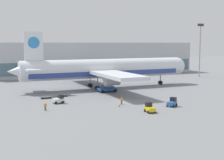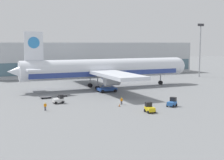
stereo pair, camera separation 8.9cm
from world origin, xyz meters
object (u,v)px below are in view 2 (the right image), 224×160
airplane_main (104,69)px  baggage_dolly_lead (46,97)px  baggage_tug_mid (59,100)px  ground_crew_near (45,106)px  traffic_cone_near (119,105)px  baggage_dolly_second (62,95)px  baggage_tug_far (149,108)px  baggage_tug_foreground (172,102)px  ground_crew_far (122,100)px  light_mast (200,46)px  scissor_lift_loader (107,85)px

airplane_main → baggage_dolly_lead: bearing=-152.0°
airplane_main → baggage_tug_mid: size_ratio=22.27×
ground_crew_near → traffic_cone_near: 15.99m
baggage_tug_mid → baggage_dolly_second: (2.89, 8.63, -0.49)m
baggage_tug_mid → baggage_tug_far: same height
baggage_tug_foreground → ground_crew_far: (-9.33, 6.31, 0.09)m
baggage_tug_foreground → baggage_dolly_lead: (-23.47, 20.94, -0.49)m
light_mast → ground_crew_near: size_ratio=12.86×
light_mast → traffic_cone_near: size_ratio=31.91×
baggage_dolly_lead → ground_crew_near: 14.44m
airplane_main → baggage_tug_far: bearing=-97.6°
baggage_tug_far → traffic_cone_near: baggage_tug_far is taller
light_mast → baggage_dolly_second: size_ratio=5.79×
baggage_tug_far → baggage_dolly_lead: size_ratio=0.68×
scissor_lift_loader → baggage_dolly_second: bearing=-170.4°
baggage_tug_foreground → baggage_dolly_lead: size_ratio=0.75×
baggage_dolly_second → baggage_dolly_lead: bearing=-169.9°
light_mast → baggage_dolly_lead: (-68.62, -25.88, -12.25)m
light_mast → traffic_cone_near: light_mast is taller
airplane_main → traffic_cone_near: size_ratio=85.55×
baggage_tug_foreground → baggage_dolly_lead: baggage_tug_foreground is taller
baggage_dolly_second → airplane_main: bearing=28.5°
baggage_tug_foreground → traffic_cone_near: 11.61m
baggage_dolly_lead → traffic_cone_near: traffic_cone_near is taller
baggage_dolly_second → baggage_tug_foreground: bearing=-52.7°
baggage_dolly_lead → ground_crew_far: (14.14, -14.64, 0.57)m
baggage_tug_foreground → baggage_dolly_lead: 31.46m
baggage_tug_far → baggage_dolly_second: (-11.54, 25.14, -0.49)m
baggage_dolly_lead → traffic_cone_near: bearing=-55.5°
scissor_lift_loader → ground_crew_far: (-3.95, -18.19, -0.97)m
light_mast → ground_crew_far: light_mast is taller
baggage_dolly_lead → ground_crew_far: ground_crew_far is taller
baggage_tug_far → ground_crew_far: baggage_tug_far is taller
scissor_lift_loader → traffic_cone_near: size_ratio=7.71×
traffic_cone_near → baggage_dolly_lead: bearing=128.1°
light_mast → ground_crew_near: 82.85m
baggage_dolly_lead → baggage_tug_far: bearing=-60.2°
baggage_dolly_lead → baggage_dolly_second: same height
baggage_tug_mid → baggage_dolly_lead: size_ratio=0.70×
baggage_dolly_second → ground_crew_near: bearing=-119.5°
baggage_tug_mid → baggage_dolly_lead: baggage_tug_mid is taller
baggage_tug_mid → ground_crew_near: baggage_tug_mid is taller
baggage_dolly_lead → scissor_lift_loader: bearing=7.4°
ground_crew_near → scissor_lift_loader: bearing=-137.1°
light_mast → baggage_tug_mid: (-67.14, -33.44, -11.76)m
light_mast → scissor_lift_loader: light_mast is taller
scissor_lift_loader → ground_crew_near: 27.52m
light_mast → airplane_main: size_ratio=0.37×
light_mast → baggage_dolly_lead: bearing=-159.3°
light_mast → baggage_dolly_lead: 74.36m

